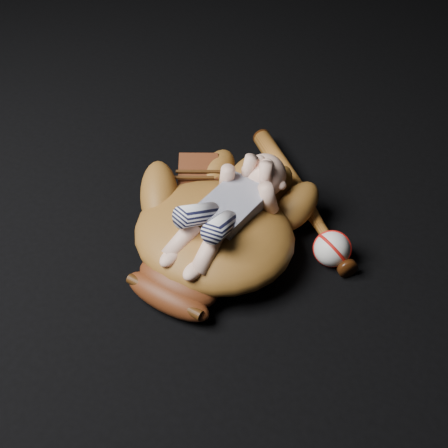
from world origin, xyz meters
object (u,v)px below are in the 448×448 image
object	(u,v)px
baseball_glove	(214,228)
baseball_bat	(300,196)
newborn_baby	(224,210)
baseball	(332,249)

from	to	relation	value
baseball_glove	baseball_bat	world-z (taller)	baseball_glove
newborn_baby	baseball_bat	world-z (taller)	newborn_baby
newborn_baby	baseball	bearing A→B (deg)	30.09
newborn_baby	baseball	distance (m)	0.24
newborn_baby	baseball_bat	bearing A→B (deg)	77.95
newborn_baby	baseball	world-z (taller)	newborn_baby
baseball_glove	newborn_baby	distance (m)	0.05
baseball_glove	baseball_bat	distance (m)	0.26
baseball_bat	baseball	size ratio (longest dim) A/B	6.54
baseball_glove	baseball	distance (m)	0.24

